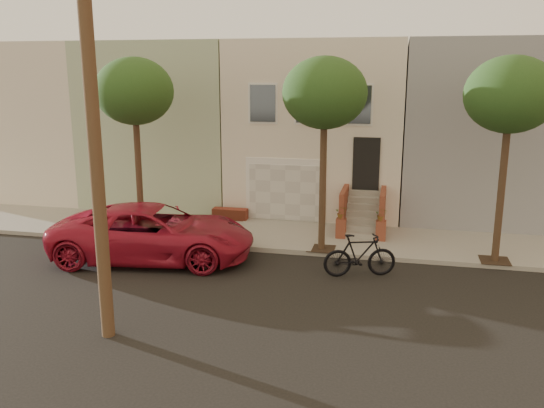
# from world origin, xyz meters

# --- Properties ---
(ground) EXTENTS (90.00, 90.00, 0.00)m
(ground) POSITION_xyz_m (0.00, 0.00, 0.00)
(ground) COLOR black
(ground) RESTS_ON ground
(sidewalk) EXTENTS (40.00, 3.70, 0.15)m
(sidewalk) POSITION_xyz_m (0.00, 5.35, 0.07)
(sidewalk) COLOR gray
(sidewalk) RESTS_ON ground
(house_row) EXTENTS (33.10, 11.70, 7.00)m
(house_row) POSITION_xyz_m (0.00, 11.19, 3.64)
(house_row) COLOR beige
(house_row) RESTS_ON sidewalk
(tree_left) EXTENTS (2.70, 2.57, 6.30)m
(tree_left) POSITION_xyz_m (-5.50, 3.90, 5.26)
(tree_left) COLOR #2D2116
(tree_left) RESTS_ON sidewalk
(tree_mid) EXTENTS (2.70, 2.57, 6.30)m
(tree_mid) POSITION_xyz_m (1.00, 3.90, 5.26)
(tree_mid) COLOR #2D2116
(tree_mid) RESTS_ON sidewalk
(tree_right) EXTENTS (2.70, 2.57, 6.30)m
(tree_right) POSITION_xyz_m (6.50, 3.90, 5.26)
(tree_right) COLOR #2D2116
(tree_right) RESTS_ON sidewalk
(pickup_truck) EXTENTS (6.78, 3.85, 1.78)m
(pickup_truck) POSITION_xyz_m (-4.19, 2.07, 0.89)
(pickup_truck) COLOR maroon
(pickup_truck) RESTS_ON ground
(motorcycle) EXTENTS (2.26, 1.25, 1.31)m
(motorcycle) POSITION_xyz_m (2.40, 1.98, 0.65)
(motorcycle) COLOR black
(motorcycle) RESTS_ON ground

